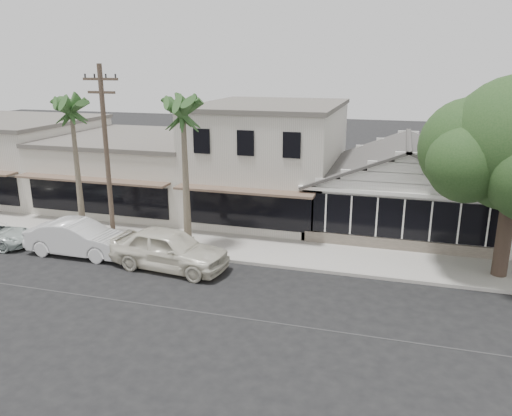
% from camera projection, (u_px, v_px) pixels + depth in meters
% --- Properties ---
extents(ground, '(140.00, 140.00, 0.00)m').
position_uv_depth(ground, '(256.00, 320.00, 18.16)').
color(ground, black).
rests_on(ground, ground).
extents(sidewalk_north, '(90.00, 3.50, 0.15)m').
position_uv_depth(sidewalk_north, '(147.00, 238.00, 26.50)').
color(sidewalk_north, '#9E9991').
rests_on(sidewalk_north, ground).
extents(corner_shop, '(10.40, 8.60, 5.10)m').
position_uv_depth(corner_shop, '(405.00, 183.00, 27.59)').
color(corner_shop, white).
rests_on(corner_shop, ground).
extents(row_building_near, '(8.00, 10.00, 6.50)m').
position_uv_depth(row_building_near, '(270.00, 161.00, 30.50)').
color(row_building_near, beige).
rests_on(row_building_near, ground).
extents(row_building_midnear, '(10.00, 10.00, 4.20)m').
position_uv_depth(row_building_midnear, '(140.00, 171.00, 33.24)').
color(row_building_midnear, beige).
rests_on(row_building_midnear, ground).
extents(row_building_midfar, '(11.00, 10.00, 5.00)m').
position_uv_depth(row_building_midfar, '(9.00, 157.00, 35.94)').
color(row_building_midfar, beige).
rests_on(row_building_midfar, ground).
extents(utility_pole, '(1.80, 0.24, 9.00)m').
position_uv_depth(utility_pole, '(107.00, 154.00, 24.03)').
color(utility_pole, brown).
rests_on(utility_pole, ground).
extents(car_0, '(5.69, 2.77, 1.87)m').
position_uv_depth(car_0, '(169.00, 249.00, 22.53)').
color(car_0, beige).
rests_on(car_0, ground).
extents(car_1, '(5.12, 1.80, 1.68)m').
position_uv_depth(car_1, '(78.00, 238.00, 24.20)').
color(car_1, white).
rests_on(car_1, ground).
extents(palm_east, '(2.84, 2.84, 8.06)m').
position_uv_depth(palm_east, '(183.00, 111.00, 23.01)').
color(palm_east, '#726651').
rests_on(palm_east, ground).
extents(palm_mid, '(3.08, 3.08, 7.90)m').
position_uv_depth(palm_mid, '(71.00, 110.00, 24.45)').
color(palm_mid, '#726651').
rests_on(palm_mid, ground).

